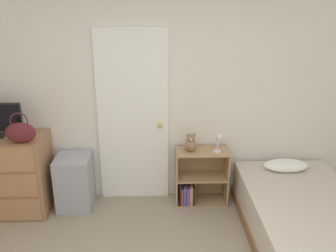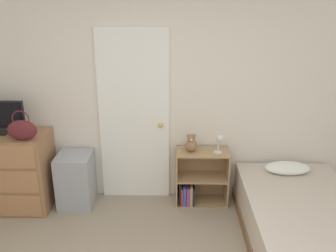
# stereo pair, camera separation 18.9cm
# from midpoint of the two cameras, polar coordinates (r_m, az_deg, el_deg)

# --- Properties ---
(wall_back) EXTENTS (10.00, 0.06, 2.55)m
(wall_back) POSITION_cam_midpoint_polar(r_m,az_deg,el_deg) (4.33, -3.56, 4.59)
(wall_back) COLOR silver
(wall_back) RESTS_ON ground_plane
(door_closed) EXTENTS (0.82, 0.09, 2.06)m
(door_closed) POSITION_cam_midpoint_polar(r_m,az_deg,el_deg) (4.36, -6.58, 1.24)
(door_closed) COLOR white
(door_closed) RESTS_ON ground_plane
(dresser) EXTENTS (1.04, 0.54, 0.91)m
(dresser) POSITION_cam_midpoint_polar(r_m,az_deg,el_deg) (4.71, -25.07, -6.72)
(dresser) COLOR #996B47
(dresser) RESTS_ON ground_plane
(handbag) EXTENTS (0.32, 0.13, 0.33)m
(handbag) POSITION_cam_midpoint_polar(r_m,az_deg,el_deg) (4.22, -22.77, -0.91)
(handbag) COLOR #591E23
(handbag) RESTS_ON dresser
(storage_bin) EXTENTS (0.39, 0.42, 0.64)m
(storage_bin) POSITION_cam_midpoint_polar(r_m,az_deg,el_deg) (4.57, -15.19, -8.20)
(storage_bin) COLOR #999EA8
(storage_bin) RESTS_ON ground_plane
(bookshelf) EXTENTS (0.61, 0.32, 0.67)m
(bookshelf) POSITION_cam_midpoint_polar(r_m,az_deg,el_deg) (4.53, 3.21, -8.31)
(bookshelf) COLOR tan
(bookshelf) RESTS_ON ground_plane
(teddy_bear) EXTENTS (0.14, 0.14, 0.22)m
(teddy_bear) POSITION_cam_midpoint_polar(r_m,az_deg,el_deg) (4.31, 2.22, -2.69)
(teddy_bear) COLOR #8C6647
(teddy_bear) RESTS_ON bookshelf
(desk_lamp) EXTENTS (0.10, 0.10, 0.22)m
(desk_lamp) POSITION_cam_midpoint_polar(r_m,az_deg,el_deg) (4.28, 6.56, -2.13)
(desk_lamp) COLOR silver
(desk_lamp) RESTS_ON bookshelf
(bed) EXTENTS (1.13, 1.80, 0.57)m
(bed) POSITION_cam_midpoint_polar(r_m,az_deg,el_deg) (4.15, 18.65, -13.08)
(bed) COLOR brown
(bed) RESTS_ON ground_plane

